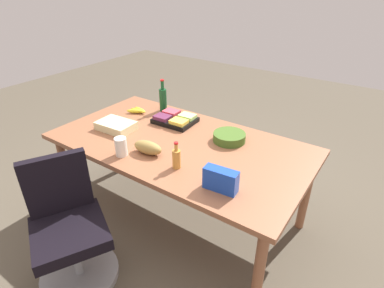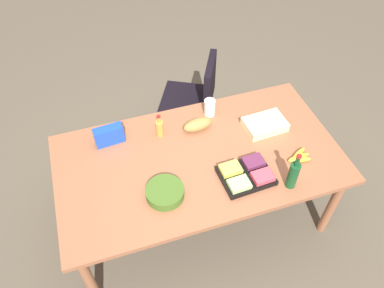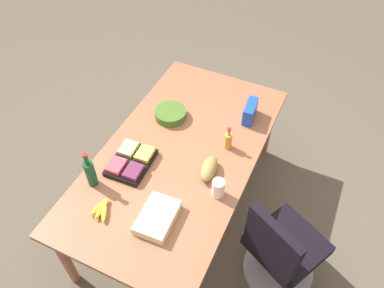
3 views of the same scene
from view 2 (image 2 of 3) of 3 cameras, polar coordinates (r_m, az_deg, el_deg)
The scene contains 12 objects.
ground_plane at distance 3.43m, azimuth 0.90°, elevation -10.36°, with size 10.00×10.00×0.00m, color brown.
conference_table at distance 2.85m, azimuth 1.06°, elevation -2.97°, with size 2.10×1.14×0.78m.
office_chair at distance 3.77m, azimuth -0.03°, elevation 5.47°, with size 0.65×0.65×0.93m.
bread_loaf at distance 2.96m, azimuth 0.86°, elevation 2.97°, with size 0.24×0.11×0.10m, color olive.
sheet_cake at distance 3.03m, azimuth 10.94°, elevation 2.93°, with size 0.32×0.22×0.07m, color beige.
banana_bunch at distance 2.88m, azimuth 15.84°, elevation -1.89°, with size 0.19×0.14×0.04m.
salad_bowl at distance 2.57m, azimuth -4.11°, elevation -7.29°, with size 0.26×0.26×0.07m, color #3F6121.
mayo_jar at distance 3.07m, azimuth 2.68°, elevation 5.53°, with size 0.09×0.09×0.14m, color white.
fruit_platter at distance 2.68m, azimuth 8.19°, elevation -4.60°, with size 0.37×0.30×0.07m.
wine_bottle at distance 2.64m, azimuth 15.04°, elevation -4.44°, with size 0.08×0.08×0.32m.
chip_bag_blue at distance 2.91m, azimuth -12.43°, elevation 1.29°, with size 0.22×0.08×0.15m, color #1B45B5.
dressing_bottle at distance 2.90m, azimuth -4.92°, elevation 2.46°, with size 0.07×0.07×0.20m.
Camera 2 is at (-0.61, -1.68, 2.93)m, focal length 35.30 mm.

